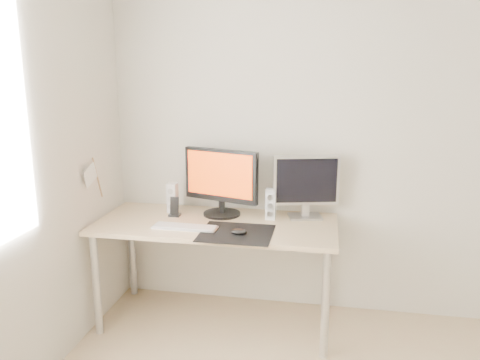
{
  "coord_description": "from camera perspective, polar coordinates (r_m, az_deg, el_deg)",
  "views": [
    {
      "loc": [
        -0.23,
        -1.51,
        1.71
      ],
      "look_at": [
        -0.78,
        1.45,
        1.01
      ],
      "focal_mm": 35.0,
      "sensor_mm": 36.0,
      "label": 1
    }
  ],
  "objects": [
    {
      "name": "wall_back",
      "position": [
        3.3,
        14.43,
        4.67
      ],
      "size": [
        3.5,
        0.0,
        3.5
      ],
      "primitive_type": "plane",
      "rotation": [
        1.57,
        0.0,
        0.0
      ],
      "color": "silver",
      "rests_on": "ground"
    },
    {
      "name": "speaker_left",
      "position": [
        3.36,
        -8.23,
        -2.15
      ],
      "size": [
        0.07,
        0.08,
        0.21
      ],
      "color": "white",
      "rests_on": "desk"
    },
    {
      "name": "phone_dock",
      "position": [
        3.28,
        -7.98,
        -3.67
      ],
      "size": [
        0.08,
        0.07,
        0.14
      ],
      "color": "black",
      "rests_on": "desk"
    },
    {
      "name": "pennant",
      "position": [
        3.2,
        -17.51,
        0.52
      ],
      "size": [
        0.01,
        0.23,
        0.29
      ],
      "color": "#A57F54",
      "rests_on": "wall_left"
    },
    {
      "name": "desk",
      "position": [
        3.16,
        -2.95,
        -6.49
      ],
      "size": [
        1.6,
        0.7,
        0.73
      ],
      "color": "#D1B587",
      "rests_on": "ground"
    },
    {
      "name": "keyboard",
      "position": [
        3.03,
        -6.73,
        -5.71
      ],
      "size": [
        0.42,
        0.13,
        0.02
      ],
      "color": "silver",
      "rests_on": "desk"
    },
    {
      "name": "speaker_right",
      "position": [
        3.18,
        3.77,
        -2.95
      ],
      "size": [
        0.07,
        0.08,
        0.21
      ],
      "color": "white",
      "rests_on": "desk"
    },
    {
      "name": "mouse",
      "position": [
        2.89,
        -0.16,
        -6.33
      ],
      "size": [
        0.1,
        0.06,
        0.04
      ],
      "primitive_type": "ellipsoid",
      "color": "black",
      "rests_on": "mousepad"
    },
    {
      "name": "mousepad",
      "position": [
        2.92,
        -0.44,
        -6.48
      ],
      "size": [
        0.45,
        0.4,
        0.0
      ],
      "primitive_type": "cube",
      "color": "black",
      "rests_on": "desk"
    },
    {
      "name": "second_monitor",
      "position": [
        3.19,
        8.06,
        -0.44
      ],
      "size": [
        0.45,
        0.21,
        0.43
      ],
      "color": "#AEADB0",
      "rests_on": "desk"
    },
    {
      "name": "main_monitor",
      "position": [
        3.22,
        -2.33,
        0.02
      ],
      "size": [
        0.54,
        0.32,
        0.47
      ],
      "color": "black",
      "rests_on": "desk"
    }
  ]
}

